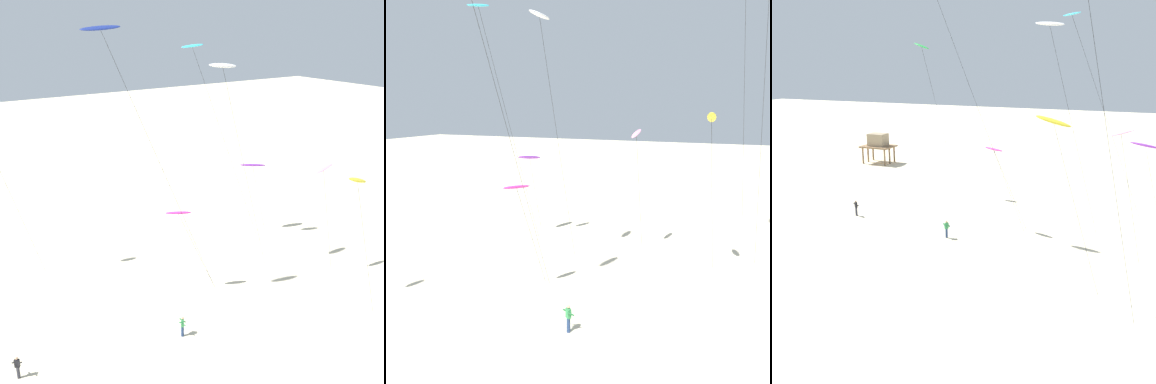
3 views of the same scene
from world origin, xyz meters
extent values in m
ellipsoid|color=yellow|center=(9.72, 5.82, 11.98)|extent=(2.47, 1.09, 1.04)
cylinder|color=#262626|center=(11.61, 5.75, 5.95)|extent=(3.81, 0.17, 11.90)
ellipsoid|color=pink|center=(13.66, 12.28, 10.48)|extent=(1.96, 0.56, 0.77)
cylinder|color=#262626|center=(14.82, 12.23, 5.21)|extent=(2.33, 0.11, 10.42)
ellipsoid|color=#33BFE0|center=(7.50, 22.94, 20.12)|extent=(2.08, 1.30, 0.49)
cylinder|color=#262626|center=(11.62, 22.79, 10.02)|extent=(8.27, 0.34, 20.05)
ellipsoid|color=navy|center=(-3.94, 16.45, 21.85)|extent=(2.73, 1.24, 0.57)
cylinder|color=#262626|center=(0.70, 16.28, 10.89)|extent=(9.30, 0.37, 21.78)
ellipsoid|color=white|center=(6.64, 17.31, 18.91)|extent=(2.65, 0.80, 0.62)
cylinder|color=#262626|center=(9.35, 17.20, 9.40)|extent=(5.45, 0.23, 18.81)
ellipsoid|color=purple|center=(15.36, 23.25, 7.83)|extent=(3.14, 1.45, 0.79)
cylinder|color=#262626|center=(16.40, 23.21, 3.86)|extent=(2.10, 0.10, 7.72)
ellipsoid|color=#D8339E|center=(1.97, 16.65, 7.66)|extent=(2.20, 1.25, 0.41)
cylinder|color=#262626|center=(3.73, 16.58, 3.79)|extent=(3.55, 0.16, 7.58)
cylinder|color=#262626|center=(-8.59, 27.15, 8.69)|extent=(4.79, 0.20, 17.39)
cylinder|color=navy|center=(-0.85, 11.72, 0.44)|extent=(0.22, 0.22, 0.88)
cube|color=#338C4C|center=(-0.85, 11.72, 1.17)|extent=(0.36, 0.39, 0.58)
sphere|color=tan|center=(-0.85, 11.72, 1.57)|extent=(0.20, 0.20, 0.20)
cylinder|color=#338C4C|center=(-0.73, 11.90, 1.22)|extent=(0.47, 0.36, 0.39)
cylinder|color=#338C4C|center=(-0.97, 11.54, 1.22)|extent=(0.47, 0.36, 0.39)
cylinder|color=#33333D|center=(-12.30, 13.91, 0.44)|extent=(0.22, 0.22, 0.88)
cube|color=black|center=(-12.30, 13.91, 1.17)|extent=(0.39, 0.35, 0.58)
sphere|color=tan|center=(-12.30, 13.91, 1.57)|extent=(0.20, 0.20, 0.20)
cylinder|color=black|center=(-12.49, 14.03, 1.22)|extent=(0.35, 0.47, 0.39)
cylinder|color=black|center=(-12.12, 13.79, 1.22)|extent=(0.35, 0.47, 0.39)
camera|label=1|loc=(-17.48, -14.51, 22.54)|focal=46.07mm
camera|label=2|loc=(-23.48, 1.22, 13.00)|focal=43.91mm
camera|label=3|loc=(15.95, -25.14, 15.93)|focal=43.66mm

